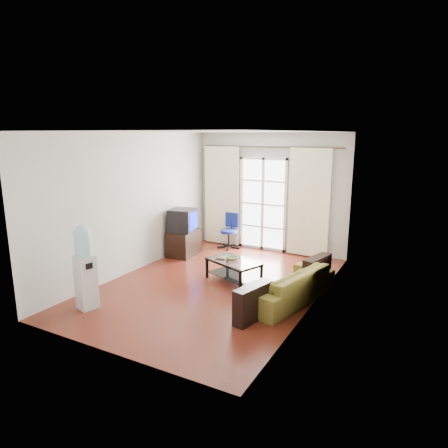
# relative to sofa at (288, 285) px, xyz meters

# --- Properties ---
(floor) EXTENTS (5.20, 5.20, 0.00)m
(floor) POSITION_rel_sofa_xyz_m (-1.40, 0.03, -0.27)
(floor) COLOR maroon
(floor) RESTS_ON ground
(ceiling) EXTENTS (5.20, 5.20, 0.00)m
(ceiling) POSITION_rel_sofa_xyz_m (-1.40, 0.03, 2.43)
(ceiling) COLOR white
(ceiling) RESTS_ON wall_back
(wall_back) EXTENTS (3.60, 0.02, 2.70)m
(wall_back) POSITION_rel_sofa_xyz_m (-1.40, 2.63, 1.08)
(wall_back) COLOR beige
(wall_back) RESTS_ON floor
(wall_front) EXTENTS (3.60, 0.02, 2.70)m
(wall_front) POSITION_rel_sofa_xyz_m (-1.40, -2.57, 1.08)
(wall_front) COLOR beige
(wall_front) RESTS_ON floor
(wall_left) EXTENTS (0.02, 5.20, 2.70)m
(wall_left) POSITION_rel_sofa_xyz_m (-3.20, 0.03, 1.08)
(wall_left) COLOR beige
(wall_left) RESTS_ON floor
(wall_right) EXTENTS (0.02, 5.20, 2.70)m
(wall_right) POSITION_rel_sofa_xyz_m (0.40, 0.03, 1.08)
(wall_right) COLOR beige
(wall_right) RESTS_ON floor
(french_door) EXTENTS (1.16, 0.06, 2.15)m
(french_door) POSITION_rel_sofa_xyz_m (-1.55, 2.58, 0.81)
(french_door) COLOR white
(french_door) RESTS_ON wall_back
(curtain_rod) EXTENTS (3.30, 0.04, 0.04)m
(curtain_rod) POSITION_rel_sofa_xyz_m (-1.40, 2.53, 2.11)
(curtain_rod) COLOR #4C3F2D
(curtain_rod) RESTS_ON wall_back
(curtain_left) EXTENTS (0.90, 0.07, 2.35)m
(curtain_left) POSITION_rel_sofa_xyz_m (-2.60, 2.51, 0.93)
(curtain_left) COLOR #F9FAC9
(curtain_left) RESTS_ON curtain_rod
(curtain_right) EXTENTS (0.90, 0.07, 2.35)m
(curtain_right) POSITION_rel_sofa_xyz_m (-0.45, 2.51, 0.93)
(curtain_right) COLOR #F9FAC9
(curtain_right) RESTS_ON curtain_rod
(radiator) EXTENTS (0.64, 0.12, 0.64)m
(radiator) POSITION_rel_sofa_xyz_m (-0.60, 2.53, 0.06)
(radiator) COLOR gray
(radiator) RESTS_ON floor
(sofa) EXTENTS (2.17, 1.57, 0.54)m
(sofa) POSITION_rel_sofa_xyz_m (0.00, 0.00, 0.00)
(sofa) COLOR olive
(sofa) RESTS_ON floor
(coffee_table) EXTENTS (1.13, 0.89, 0.40)m
(coffee_table) POSITION_rel_sofa_xyz_m (-1.18, 0.35, -0.01)
(coffee_table) COLOR silver
(coffee_table) RESTS_ON floor
(bowl) EXTENTS (0.32, 0.32, 0.06)m
(bowl) POSITION_rel_sofa_xyz_m (-1.23, 0.38, 0.16)
(bowl) COLOR #328B40
(bowl) RESTS_ON coffee_table
(book) EXTENTS (0.33, 0.35, 0.02)m
(book) POSITION_rel_sofa_xyz_m (-1.33, 0.42, 0.15)
(book) COLOR #A83B14
(book) RESTS_ON coffee_table
(remote) EXTENTS (0.18, 0.06, 0.02)m
(remote) POSITION_rel_sofa_xyz_m (-1.42, 0.28, 0.15)
(remote) COLOR black
(remote) RESTS_ON coffee_table
(tv_stand) EXTENTS (0.59, 0.82, 0.56)m
(tv_stand) POSITION_rel_sofa_xyz_m (-2.92, 1.31, 0.01)
(tv_stand) COLOR black
(tv_stand) RESTS_ON floor
(crt_tv) EXTENTS (0.62, 0.63, 0.50)m
(crt_tv) POSITION_rel_sofa_xyz_m (-2.92, 1.24, 0.54)
(crt_tv) COLOR black
(crt_tv) RESTS_ON tv_stand
(task_chair) EXTENTS (0.59, 0.59, 0.82)m
(task_chair) POSITION_rel_sofa_xyz_m (-2.29, 2.31, -0.03)
(task_chair) COLOR black
(task_chair) RESTS_ON floor
(water_cooler) EXTENTS (0.33, 0.33, 1.33)m
(water_cooler) POSITION_rel_sofa_xyz_m (-2.66, -1.75, 0.43)
(water_cooler) COLOR silver
(water_cooler) RESTS_ON floor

